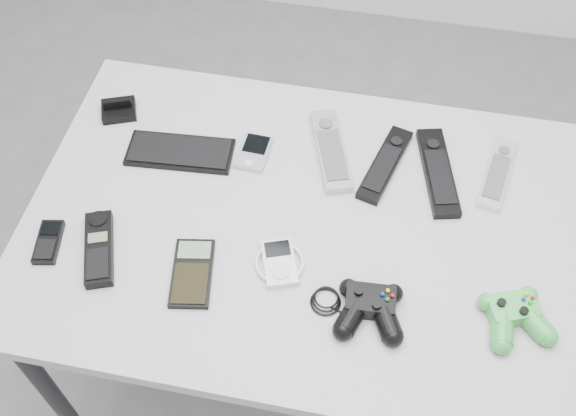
% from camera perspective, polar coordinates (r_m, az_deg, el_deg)
% --- Properties ---
extents(floor, '(3.50, 3.50, 0.00)m').
position_cam_1_polar(floor, '(2.00, -1.40, -15.30)').
color(floor, slate).
rests_on(floor, ground).
extents(desk, '(1.16, 0.75, 0.78)m').
position_cam_1_polar(desk, '(1.38, 2.54, -2.95)').
color(desk, '#949496').
rests_on(desk, floor).
extents(pda_keyboard, '(0.23, 0.11, 0.01)m').
position_cam_1_polar(pda_keyboard, '(1.45, -9.12, 4.73)').
color(pda_keyboard, black).
rests_on(pda_keyboard, desk).
extents(dock_bracket, '(0.09, 0.09, 0.04)m').
position_cam_1_polar(dock_bracket, '(1.55, -14.20, 8.31)').
color(dock_bracket, black).
rests_on(dock_bracket, desk).
extents(pda, '(0.07, 0.10, 0.02)m').
position_cam_1_polar(pda, '(1.43, -2.90, 4.75)').
color(pda, '#AAAAB1').
rests_on(pda, desk).
extents(remote_silver_a, '(0.12, 0.23, 0.02)m').
position_cam_1_polar(remote_silver_a, '(1.43, 3.63, 4.95)').
color(remote_silver_a, '#AAAAB1').
rests_on(remote_silver_a, desk).
extents(remote_black_a, '(0.10, 0.21, 0.02)m').
position_cam_1_polar(remote_black_a, '(1.42, 8.23, 3.72)').
color(remote_black_a, black).
rests_on(remote_black_a, desk).
extents(remote_black_b, '(0.11, 0.23, 0.02)m').
position_cam_1_polar(remote_black_b, '(1.43, 12.58, 3.04)').
color(remote_black_b, black).
rests_on(remote_black_b, desk).
extents(remote_silver_b, '(0.08, 0.20, 0.02)m').
position_cam_1_polar(remote_silver_b, '(1.46, 17.32, 2.90)').
color(remote_silver_b, silver).
rests_on(remote_silver_b, desk).
extents(mobile_phone, '(0.06, 0.10, 0.02)m').
position_cam_1_polar(mobile_phone, '(1.37, -19.63, -2.71)').
color(mobile_phone, black).
rests_on(mobile_phone, desk).
extents(cordless_handset, '(0.10, 0.17, 0.03)m').
position_cam_1_polar(cordless_handset, '(1.33, -15.71, -3.31)').
color(cordless_handset, black).
rests_on(cordless_handset, desk).
extents(calculator, '(0.10, 0.16, 0.01)m').
position_cam_1_polar(calculator, '(1.27, -8.12, -5.45)').
color(calculator, black).
rests_on(calculator, desk).
extents(mp3_player, '(0.12, 0.12, 0.02)m').
position_cam_1_polar(mp3_player, '(1.27, -0.72, -4.65)').
color(mp3_player, silver).
rests_on(mp3_player, desk).
extents(controller_black, '(0.22, 0.14, 0.04)m').
position_cam_1_polar(controller_black, '(1.21, 6.95, -8.33)').
color(controller_black, black).
rests_on(controller_black, desk).
extents(controller_green, '(0.16, 0.16, 0.04)m').
position_cam_1_polar(controller_green, '(1.26, 18.67, -8.55)').
color(controller_green, '#227F2C').
rests_on(controller_green, desk).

